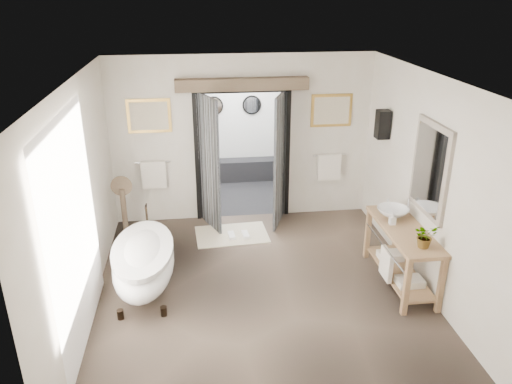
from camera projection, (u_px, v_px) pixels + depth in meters
ground_plane at (261, 292)px, 6.90m from camera, size 5.00×5.00×0.00m
room_shell at (261, 169)px, 6.05m from camera, size 4.52×5.02×2.91m
shower_room at (235, 144)px, 10.20m from camera, size 2.22×2.01×2.51m
back_wall_dressing at (243, 136)px, 8.41m from camera, size 3.82×0.78×2.52m
clawfoot_tub at (144, 261)px, 6.80m from camera, size 0.82×1.84×0.90m
vanity at (401, 251)px, 6.93m from camera, size 0.57×1.60×0.85m
pedestal_mirror at (124, 214)px, 8.10m from camera, size 0.34×0.22×1.14m
rug at (232, 234)px, 8.46m from camera, size 1.24×0.86×0.01m
slippers at (239, 235)px, 8.38m from camera, size 0.35×0.26×0.05m
basin at (393, 213)px, 7.09m from camera, size 0.56×0.56×0.15m
plant at (425, 236)px, 6.27m from camera, size 0.33×0.30×0.32m
soap_bottle_a at (393, 218)px, 6.89m from camera, size 0.08×0.08×0.18m
soap_bottle_b at (388, 204)px, 7.34m from camera, size 0.16×0.16×0.17m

